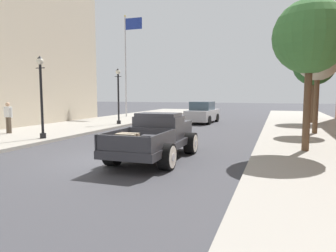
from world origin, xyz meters
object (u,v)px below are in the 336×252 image
hotrod_truck_gunmetal (158,137)px  street_lamp_near (41,91)px  car_background_silver (203,113)px  street_tree_nearest (310,37)px  street_tree_second (318,60)px  street_tree_third (314,65)px  pedestrian_sidewalk_left (8,116)px  flagpole (128,55)px  street_lamp_far (118,92)px

hotrod_truck_gunmetal → street_lamp_near: size_ratio=1.29×
car_background_silver → street_lamp_near: size_ratio=1.14×
hotrod_truck_gunmetal → street_tree_nearest: 6.50m
street_tree_second → street_tree_third: 6.82m
street_tree_nearest → street_tree_third: 12.58m
pedestrian_sidewalk_left → street_tree_nearest: (14.54, -0.30, 3.17)m
street_lamp_near → pedestrian_sidewalk_left: bearing=163.1°
pedestrian_sidewalk_left → flagpole: 13.97m
pedestrian_sidewalk_left → street_lamp_far: street_lamp_far is taller
street_lamp_near → flagpole: 14.72m
flagpole → car_background_silver: bearing=-16.5°
car_background_silver → street_lamp_near: (-4.96, -11.85, 1.62)m
hotrod_truck_gunmetal → flagpole: flagpole is taller
pedestrian_sidewalk_left → street_tree_nearest: street_tree_nearest is taller
street_lamp_far → street_tree_nearest: (11.49, -6.85, 1.87)m
street_lamp_near → street_lamp_far: size_ratio=1.00×
street_lamp_far → street_tree_third: 14.18m
car_background_silver → street_tree_second: (7.40, -5.50, 3.22)m
street_lamp_far → street_tree_third: size_ratio=0.68×
flagpole → street_tree_third: bearing=-3.5°
car_background_silver → street_tree_nearest: bearing=-59.9°
street_lamp_near → street_tree_nearest: street_tree_nearest is taller
hotrod_truck_gunmetal → street_lamp_near: street_lamp_near is taller
hotrod_truck_gunmetal → street_lamp_near: (-6.52, 1.71, 1.63)m
street_lamp_near → street_tree_third: street_tree_third is taller
street_tree_second → street_tree_nearest: bearing=-98.9°
flagpole → street_tree_second: (14.94, -7.74, -1.78)m
flagpole → street_tree_third: size_ratio=1.61×
flagpole → street_lamp_near: bearing=-79.6°
pedestrian_sidewalk_left → street_tree_second: 16.61m
pedestrian_sidewalk_left → street_tree_nearest: bearing=-1.2°
pedestrian_sidewalk_left → street_lamp_near: bearing=-16.9°
hotrod_truck_gunmetal → street_lamp_far: (-6.54, 9.20, 1.63)m
street_lamp_far → hotrod_truck_gunmetal: bearing=-54.6°
street_lamp_far → flagpole: flagpole is taller
hotrod_truck_gunmetal → street_tree_nearest: size_ratio=0.91×
hotrod_truck_gunmetal → street_tree_nearest: bearing=25.4°
hotrod_truck_gunmetal → street_tree_third: street_tree_third is taller
car_background_silver → street_tree_third: street_tree_third is taller
street_lamp_far → street_tree_second: (12.38, -1.14, 1.60)m
street_tree_third → street_lamp_far: bearing=-156.3°
pedestrian_sidewalk_left → street_lamp_near: size_ratio=0.43×
street_tree_second → street_lamp_far: bearing=174.7°
pedestrian_sidewalk_left → street_tree_nearest: size_ratio=0.30×
pedestrian_sidewalk_left → street_lamp_far: size_ratio=0.43×
hotrod_truck_gunmetal → car_background_silver: car_background_silver is taller
street_lamp_near → street_lamp_far: same height
street_lamp_near → street_tree_third: (12.84, 13.14, 1.95)m
street_lamp_near → street_tree_nearest: 11.63m
flagpole → street_tree_second: 16.92m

